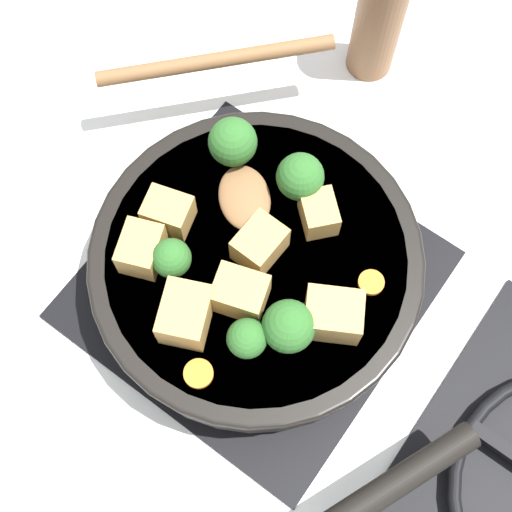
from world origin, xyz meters
name	(u,v)px	position (x,y,z in m)	size (l,w,h in m)	color
ground_plane	(256,285)	(0.00, 0.00, 0.00)	(2.40, 2.40, 0.00)	white
front_burner_grate	(256,281)	(0.00, 0.00, 0.01)	(0.31, 0.31, 0.03)	black
skillet_pan	(257,267)	(0.00, 0.00, 0.06)	(0.32, 0.41, 0.06)	black
wooden_spoon	(228,116)	(-0.10, -0.11, 0.09)	(0.24, 0.24, 0.02)	brown
tofu_cube_center_large	(319,213)	(-0.06, 0.03, 0.10)	(0.04, 0.03, 0.03)	tan
tofu_cube_near_handle	(141,249)	(0.06, -0.08, 0.10)	(0.04, 0.03, 0.03)	tan
tofu_cube_east_chunk	(240,293)	(0.04, 0.01, 0.10)	(0.05, 0.04, 0.04)	tan
tofu_cube_west_chunk	(333,315)	(0.01, 0.09, 0.10)	(0.05, 0.04, 0.04)	tan
tofu_cube_back_piece	(186,315)	(0.08, -0.01, 0.10)	(0.05, 0.04, 0.04)	tan
tofu_cube_front_piece	(168,213)	(0.02, -0.09, 0.10)	(0.04, 0.03, 0.03)	tan
tofu_cube_mid_small	(257,243)	(-0.01, 0.00, 0.10)	(0.04, 0.03, 0.03)	tan
broccoli_floret_near_spoon	(288,326)	(0.04, 0.07, 0.11)	(0.05, 0.05, 0.05)	#709956
broccoli_floret_center_top	(172,258)	(0.05, -0.05, 0.11)	(0.04, 0.04, 0.04)	#709956
broccoli_floret_east_rim	(300,177)	(-0.08, -0.01, 0.11)	(0.04, 0.04, 0.05)	#709956
broccoli_floret_west_rim	(247,339)	(0.07, 0.04, 0.11)	(0.03, 0.03, 0.04)	#709956
broccoli_floret_north_edge	(233,142)	(-0.07, -0.08, 0.11)	(0.05, 0.05, 0.05)	#709956
carrot_slice_orange_thin	(199,374)	(0.12, 0.02, 0.08)	(0.03, 0.03, 0.01)	orange
carrot_slice_near_center	(371,283)	(-0.04, 0.10, 0.08)	(0.02, 0.02, 0.01)	orange
pepper_mill	(380,14)	(-0.30, -0.05, 0.08)	(0.05, 0.05, 0.18)	brown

